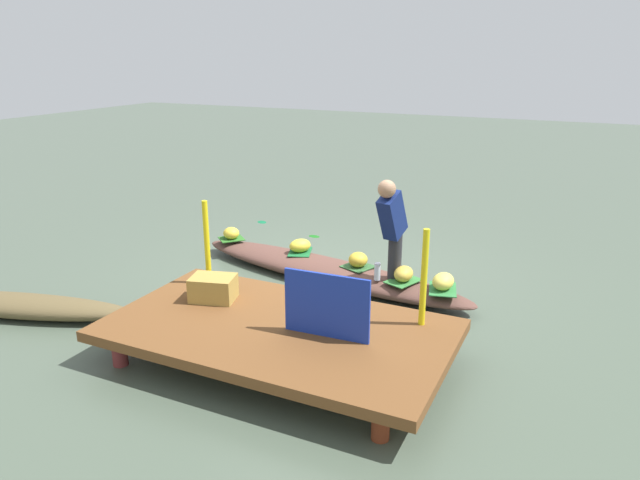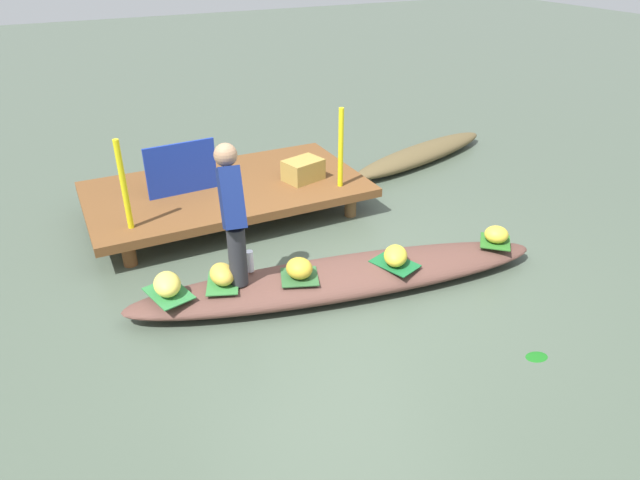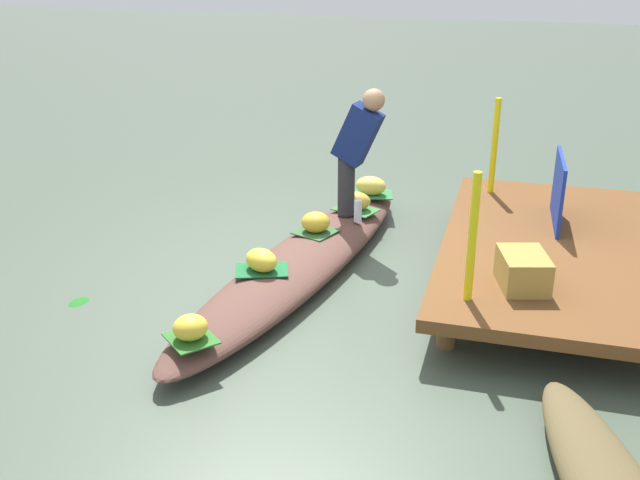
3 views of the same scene
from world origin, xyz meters
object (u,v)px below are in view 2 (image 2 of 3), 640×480
(market_banner, at_px, (181,169))
(banana_bunch_3, at_px, (396,256))
(banana_bunch_0, at_px, (222,274))
(vendor_person, at_px, (232,208))
(vendor_boat, at_px, (342,277))
(moored_boat, at_px, (421,154))
(produce_crate, at_px, (303,170))
(banana_bunch_4, at_px, (299,268))
(banana_bunch_1, at_px, (496,234))
(water_bottle, at_px, (250,261))
(banana_bunch_2, at_px, (167,284))

(market_banner, bearing_deg, banana_bunch_3, -60.55)
(banana_bunch_0, relative_size, vendor_person, 0.24)
(vendor_boat, relative_size, moored_boat, 1.46)
(banana_bunch_3, bearing_deg, moored_boat, 50.53)
(moored_boat, height_order, produce_crate, produce_crate)
(banana_bunch_4, xyz_separation_m, market_banner, (-0.52, 2.04, 0.32))
(banana_bunch_1, distance_m, water_bottle, 2.47)
(banana_bunch_0, relative_size, market_banner, 0.36)
(moored_boat, bearing_deg, banana_bunch_0, -165.25)
(banana_bunch_2, bearing_deg, banana_bunch_3, -12.55)
(banana_bunch_0, xyz_separation_m, banana_bunch_2, (-0.47, 0.05, 0.01))
(banana_bunch_0, relative_size, banana_bunch_2, 0.93)
(banana_bunch_0, bearing_deg, moored_boat, 30.80)
(banana_bunch_2, height_order, market_banner, market_banner)
(water_bottle, bearing_deg, market_banner, 95.03)
(vendor_boat, relative_size, banana_bunch_4, 15.69)
(banana_bunch_0, xyz_separation_m, water_bottle, (0.29, 0.09, 0.01))
(moored_boat, distance_m, produce_crate, 2.30)
(banana_bunch_0, height_order, market_banner, market_banner)
(banana_bunch_1, height_order, vendor_person, vendor_person)
(vendor_boat, height_order, banana_bunch_2, banana_bunch_2)
(vendor_boat, bearing_deg, banana_bunch_1, 0.33)
(banana_bunch_1, bearing_deg, moored_boat, 69.45)
(banana_bunch_1, bearing_deg, produce_crate, 119.35)
(banana_bunch_2, relative_size, vendor_person, 0.26)
(banana_bunch_1, relative_size, banana_bunch_3, 0.79)
(banana_bunch_4, distance_m, market_banner, 2.13)
(banana_bunch_1, bearing_deg, banana_bunch_4, 172.28)
(vendor_boat, height_order, vendor_person, vendor_person)
(banana_bunch_0, xyz_separation_m, produce_crate, (1.52, 1.59, 0.15))
(banana_bunch_1, bearing_deg, vendor_boat, 170.62)
(moored_boat, xyz_separation_m, banana_bunch_3, (-2.15, -2.61, 0.22))
(water_bottle, bearing_deg, vendor_person, -158.93)
(banana_bunch_2, xyz_separation_m, water_bottle, (0.76, 0.04, 0.00))
(vendor_person, height_order, market_banner, vendor_person)
(banana_bunch_0, bearing_deg, water_bottle, 16.90)
(moored_boat, relative_size, vendor_person, 2.26)
(produce_crate, bearing_deg, market_banner, 170.14)
(vendor_person, distance_m, market_banner, 1.82)
(moored_boat, distance_m, banana_bunch_3, 3.39)
(banana_bunch_3, bearing_deg, banana_bunch_1, -4.37)
(produce_crate, bearing_deg, banana_bunch_0, -133.81)
(vendor_boat, relative_size, produce_crate, 9.11)
(banana_bunch_0, relative_size, banana_bunch_1, 1.24)
(moored_boat, xyz_separation_m, banana_bunch_4, (-3.05, -2.42, 0.22))
(vendor_boat, xyz_separation_m, banana_bunch_2, (-1.56, 0.27, 0.22))
(vendor_boat, xyz_separation_m, market_banner, (-0.95, 2.06, 0.53))
(banana_bunch_2, bearing_deg, vendor_boat, -9.93)
(moored_boat, height_order, banana_bunch_4, banana_bunch_4)
(banana_bunch_2, height_order, water_bottle, water_bottle)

